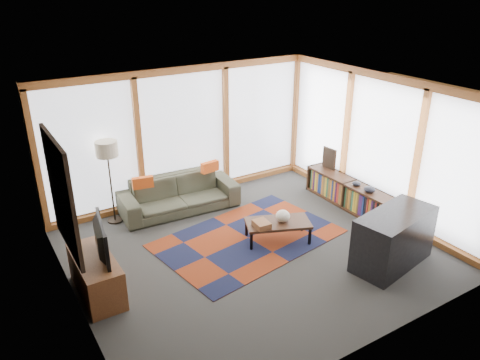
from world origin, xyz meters
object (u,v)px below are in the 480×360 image
tv_console (96,276)px  coffee_table (278,231)px  sofa (179,194)px  floor_lamp (111,183)px  bookshelf (349,194)px  bar_counter (393,239)px  television (96,240)px

tv_console → coffee_table: bearing=-3.0°
sofa → tv_console: 2.70m
floor_lamp → bookshelf: (4.02, -1.79, -0.50)m
coffee_table → floor_lamp: bearing=135.2°
tv_console → floor_lamp: bearing=65.9°
bookshelf → bar_counter: 1.96m
sofa → television: television is taller
floor_lamp → bar_counter: size_ratio=1.12×
sofa → tv_console: bearing=-136.0°
sofa → television: 2.69m
bar_counter → floor_lamp: bearing=121.1°
bar_counter → sofa: bearing=110.0°
television → tv_console: bearing=110.3°
coffee_table → bar_counter: 1.85m
sofa → floor_lamp: size_ratio=1.43×
bookshelf → tv_console: tv_console is taller
sofa → bookshelf: (2.82, -1.59, -0.06)m
bookshelf → bar_counter: bar_counter is taller
coffee_table → tv_console: size_ratio=0.91×
coffee_table → television: (-2.91, 0.17, 0.67)m
sofa → bar_counter: bearing=-55.4°
tv_console → television: 0.56m
floor_lamp → bookshelf: size_ratio=0.73×
floor_lamp → bar_counter: bearing=-48.1°
tv_console → television: size_ratio=1.30×
floor_lamp → tv_console: (-0.87, -1.94, -0.47)m
coffee_table → bookshelf: 1.93m
sofa → television: size_ratio=2.43×
sofa → floor_lamp: 1.29m
bar_counter → coffee_table: bearing=115.8°
floor_lamp → television: size_ratio=1.70×
sofa → floor_lamp: (-1.19, 0.20, 0.44)m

